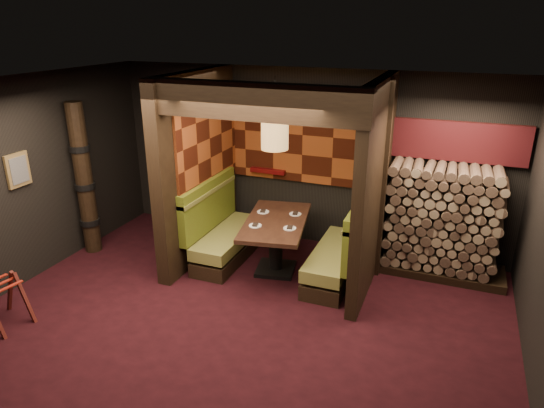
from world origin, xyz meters
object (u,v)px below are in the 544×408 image
Objects in this scene: dining_table at (276,235)px; luggage_rack at (2,300)px; firewood_stack at (448,222)px; booth_bench_left at (223,234)px; totem_column at (84,181)px; pendant_lamp at (275,133)px; booth_bench_right at (342,254)px.

dining_table is 3.61m from luggage_rack.
firewood_stack is at bearing 33.83° from luggage_rack.
booth_bench_left is 3.35m from firewood_stack.
luggage_rack is 2.26m from totem_column.
pendant_lamp is at bearing -10.85° from booth_bench_left.
pendant_lamp is (0.93, -0.18, 1.71)m from booth_bench_left.
dining_table is 2.47m from firewood_stack.
firewood_stack is at bearing 27.35° from booth_bench_right.
pendant_lamp is 0.56× the size of firewood_stack.
booth_bench_left is 1.95m from pendant_lamp.
booth_bench_right is at bearing 0.00° from booth_bench_left.
totem_column is at bearing 101.22° from luggage_rack.
pendant_lamp is 2.79m from firewood_stack.
booth_bench_left is 2.36× the size of luggage_rack.
luggage_rack is at bearing -122.86° from booth_bench_left.
luggage_rack is at bearing -137.18° from pendant_lamp.
luggage_rack is (-3.57, -2.60, -0.07)m from booth_bench_right.
booth_bench_right is at bearing 36.06° from luggage_rack.
dining_table is at bearing -160.28° from firewood_stack.
totem_column is (-3.02, -0.42, 0.60)m from dining_table.
booth_bench_right is 1.65× the size of pendant_lamp.
dining_table is (-0.96, -0.13, 0.18)m from booth_bench_right.
firewood_stack is (1.35, 0.70, 0.42)m from booth_bench_right.
totem_column is 1.39× the size of firewood_stack.
pendant_lamp is at bearing 42.82° from luggage_rack.
booth_bench_left is 1.89m from booth_bench_right.
pendant_lamp is 3.98m from luggage_rack.
totem_column is (-3.02, -0.37, -0.92)m from pendant_lamp.
booth_bench_right reaches higher than dining_table.
totem_column is (-0.41, 2.05, 0.85)m from luggage_rack.
booth_bench_left is 0.67× the size of totem_column.
dining_table reaches higher than luggage_rack.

